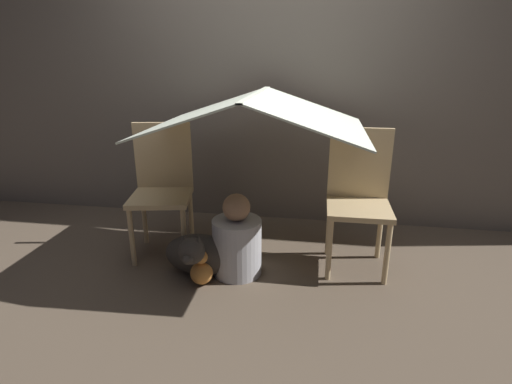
{
  "coord_description": "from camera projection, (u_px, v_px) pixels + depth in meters",
  "views": [
    {
      "loc": [
        0.41,
        -2.5,
        1.43
      ],
      "look_at": [
        0.0,
        0.08,
        0.53
      ],
      "focal_mm": 28.0,
      "sensor_mm": 36.0,
      "label": 1
    }
  ],
  "objects": [
    {
      "name": "dog",
      "position": [
        200.0,
        254.0,
        2.66
      ],
      "size": [
        0.5,
        0.41,
        0.38
      ],
      "color": "#332D28",
      "rests_on": "ground_plane"
    },
    {
      "name": "plush_toy",
      "position": [
        201.0,
        270.0,
        2.6
      ],
      "size": [
        0.15,
        0.15,
        0.24
      ],
      "color": "#D88C3F",
      "rests_on": "ground_plane"
    },
    {
      "name": "ground_plane",
      "position": [
        254.0,
        265.0,
        2.86
      ],
      "size": [
        8.8,
        8.8,
        0.0
      ],
      "primitive_type": "plane",
      "color": "brown"
    },
    {
      "name": "person_front",
      "position": [
        237.0,
        242.0,
        2.69
      ],
      "size": [
        0.33,
        0.33,
        0.57
      ],
      "color": "#B2B2B7",
      "rests_on": "ground_plane"
    },
    {
      "name": "chair_right",
      "position": [
        359.0,
        194.0,
        2.73
      ],
      "size": [
        0.42,
        0.42,
        0.96
      ],
      "rotation": [
        0.0,
        0.0,
        -0.0
      ],
      "color": "#D1B27F",
      "rests_on": "ground_plane"
    },
    {
      "name": "sheet_canopy",
      "position": [
        256.0,
        112.0,
        2.58
      ],
      "size": [
        1.4,
        1.11,
        0.24
      ],
      "color": "silver"
    },
    {
      "name": "chair_left",
      "position": [
        162.0,
        184.0,
        2.94
      ],
      "size": [
        0.49,
        0.49,
        0.96
      ],
      "rotation": [
        0.0,
        0.0,
        0.18
      ],
      "color": "#D1B27F",
      "rests_on": "ground_plane"
    },
    {
      "name": "wall_back",
      "position": [
        272.0,
        77.0,
        3.32
      ],
      "size": [
        7.0,
        0.05,
        2.5
      ],
      "color": "#6B6056",
      "rests_on": "ground_plane"
    }
  ]
}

